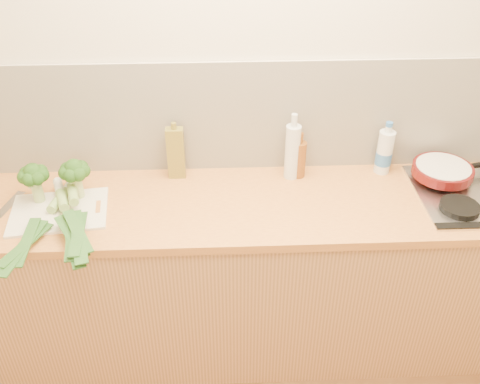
# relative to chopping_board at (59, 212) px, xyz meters

# --- Properties ---
(room_shell) EXTENTS (3.50, 3.50, 3.50)m
(room_shell) POSITION_rel_chopping_board_xyz_m (0.86, 0.34, 0.26)
(room_shell) COLOR beige
(room_shell) RESTS_ON ground
(counter) EXTENTS (3.20, 0.62, 0.90)m
(counter) POSITION_rel_chopping_board_xyz_m (0.86, 0.05, -0.46)
(counter) COLOR tan
(counter) RESTS_ON ground
(chopping_board) EXTENTS (0.44, 0.35, 0.01)m
(chopping_board) POSITION_rel_chopping_board_xyz_m (0.00, 0.00, 0.00)
(chopping_board) COLOR beige
(chopping_board) RESTS_ON counter
(broccoli_left) EXTENTS (0.13, 0.13, 0.19)m
(broccoli_left) POSITION_rel_chopping_board_xyz_m (-0.10, 0.08, 0.14)
(broccoli_left) COLOR #9BB167
(broccoli_left) RESTS_ON chopping_board
(broccoli_right) EXTENTS (0.14, 0.14, 0.19)m
(broccoli_right) POSITION_rel_chopping_board_xyz_m (0.07, 0.11, 0.14)
(broccoli_right) COLOR #9BB167
(broccoli_right) RESTS_ON chopping_board
(leek_front) EXTENTS (0.19, 0.67, 0.04)m
(leek_front) POSITION_rel_chopping_board_xyz_m (-0.02, -0.03, 0.03)
(leek_front) COLOR white
(leek_front) RESTS_ON chopping_board
(leek_mid) EXTENTS (0.26, 0.61, 0.04)m
(leek_mid) POSITION_rel_chopping_board_xyz_m (0.05, -0.06, 0.05)
(leek_mid) COLOR white
(leek_mid) RESTS_ON chopping_board
(leek_back) EXTENTS (0.23, 0.63, 0.04)m
(leek_back) POSITION_rel_chopping_board_xyz_m (0.08, -0.04, 0.07)
(leek_back) COLOR white
(leek_back) RESTS_ON chopping_board
(skillet) EXTENTS (0.40, 0.28, 0.05)m
(skillet) POSITION_rel_chopping_board_xyz_m (1.74, 0.17, 0.06)
(skillet) COLOR #520E0D
(skillet) RESTS_ON gas_hob
(oil_tin) EXTENTS (0.08, 0.05, 0.28)m
(oil_tin) POSITION_rel_chopping_board_xyz_m (0.50, 0.27, 0.12)
(oil_tin) COLOR olive
(oil_tin) RESTS_ON counter
(glass_bottle) EXTENTS (0.07, 0.07, 0.33)m
(glass_bottle) POSITION_rel_chopping_board_xyz_m (1.04, 0.25, 0.13)
(glass_bottle) COLOR silver
(glass_bottle) RESTS_ON counter
(amber_bottle) EXTENTS (0.06, 0.06, 0.23)m
(amber_bottle) POSITION_rel_chopping_board_xyz_m (1.07, 0.25, 0.09)
(amber_bottle) COLOR brown
(amber_bottle) RESTS_ON counter
(water_bottle) EXTENTS (0.08, 0.08, 0.24)m
(water_bottle) POSITION_rel_chopping_board_xyz_m (1.48, 0.27, 0.10)
(water_bottle) COLOR silver
(water_bottle) RESTS_ON counter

